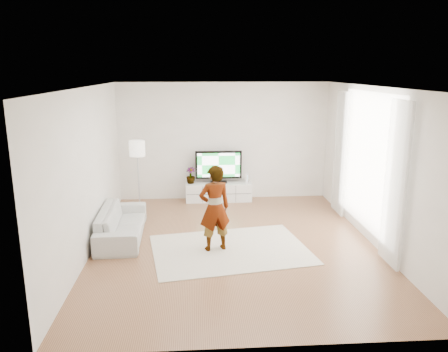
{
  "coord_description": "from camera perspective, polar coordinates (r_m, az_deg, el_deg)",
  "views": [
    {
      "loc": [
        -0.68,
        -7.33,
        3.08
      ],
      "look_at": [
        -0.16,
        0.4,
        1.19
      ],
      "focal_mm": 35.0,
      "sensor_mm": 36.0,
      "label": 1
    }
  ],
  "objects": [
    {
      "name": "floor",
      "position": [
        7.98,
        1.38,
        -8.97
      ],
      "size": [
        6.0,
        6.0,
        0.0
      ],
      "primitive_type": "plane",
      "color": "#9C6A46",
      "rests_on": "ground"
    },
    {
      "name": "ceiling",
      "position": [
        7.37,
        1.51,
        11.55
      ],
      "size": [
        6.0,
        6.0,
        0.0
      ],
      "primitive_type": "plane",
      "color": "white",
      "rests_on": "wall_back"
    },
    {
      "name": "wall_left",
      "position": [
        7.74,
        -17.32,
        0.56
      ],
      "size": [
        0.02,
        6.0,
        2.8
      ],
      "primitive_type": "cube",
      "color": "white",
      "rests_on": "floor"
    },
    {
      "name": "wall_right",
      "position": [
        8.17,
        19.19,
        1.09
      ],
      "size": [
        0.02,
        6.0,
        2.8
      ],
      "primitive_type": "cube",
      "color": "white",
      "rests_on": "floor"
    },
    {
      "name": "wall_back",
      "position": [
        10.49,
        -0.06,
        4.52
      ],
      "size": [
        5.0,
        0.02,
        2.8
      ],
      "primitive_type": "cube",
      "color": "white",
      "rests_on": "floor"
    },
    {
      "name": "wall_front",
      "position": [
        4.7,
        4.82,
        -7.29
      ],
      "size": [
        5.0,
        0.02,
        2.8
      ],
      "primitive_type": "cube",
      "color": "white",
      "rests_on": "floor"
    },
    {
      "name": "window",
      "position": [
        8.42,
        18.31,
        1.87
      ],
      "size": [
        0.01,
        2.6,
        2.5
      ],
      "primitive_type": "cube",
      "color": "white",
      "rests_on": "wall_right"
    },
    {
      "name": "curtain_near",
      "position": [
        7.25,
        21.45,
        -1.04
      ],
      "size": [
        0.04,
        0.7,
        2.6
      ],
      "primitive_type": "cube",
      "color": "white",
      "rests_on": "floor"
    },
    {
      "name": "curtain_far",
      "position": [
        9.61,
        14.97,
        2.89
      ],
      "size": [
        0.04,
        0.7,
        2.6
      ],
      "primitive_type": "cube",
      "color": "white",
      "rests_on": "floor"
    },
    {
      "name": "media_console",
      "position": [
        10.51,
        -0.7,
        -2.05
      ],
      "size": [
        1.57,
        0.45,
        0.44
      ],
      "color": "white",
      "rests_on": "floor"
    },
    {
      "name": "television",
      "position": [
        10.38,
        -0.72,
        1.38
      ],
      "size": [
        1.1,
        0.22,
        0.77
      ],
      "color": "black",
      "rests_on": "media_console"
    },
    {
      "name": "game_console",
      "position": [
        10.48,
        3.05,
        -0.22
      ],
      "size": [
        0.09,
        0.17,
        0.23
      ],
      "rotation": [
        0.0,
        0.0,
        -0.22
      ],
      "color": "white",
      "rests_on": "media_console"
    },
    {
      "name": "potted_plant",
      "position": [
        10.39,
        -4.39,
        0.08
      ],
      "size": [
        0.22,
        0.22,
        0.38
      ],
      "primitive_type": "imported",
      "rotation": [
        0.0,
        0.0,
        -0.04
      ],
      "color": "#3F7238",
      "rests_on": "media_console"
    },
    {
      "name": "rug",
      "position": [
        7.77,
        0.81,
        -9.56
      ],
      "size": [
        2.95,
        2.33,
        0.01
      ],
      "primitive_type": "cube",
      "rotation": [
        0.0,
        0.0,
        0.16
      ],
      "color": "beige",
      "rests_on": "floor"
    },
    {
      "name": "player",
      "position": [
        7.5,
        -1.23,
        -4.22
      ],
      "size": [
        0.63,
        0.5,
        1.51
      ],
      "primitive_type": "imported",
      "rotation": [
        0.0,
        0.0,
        3.41
      ],
      "color": "#334772",
      "rests_on": "rug"
    },
    {
      "name": "sofa",
      "position": [
        8.43,
        -13.22,
        -6.02
      ],
      "size": [
        0.83,
        1.97,
        0.57
      ],
      "primitive_type": "imported",
      "rotation": [
        0.0,
        0.0,
        1.6
      ],
      "color": "beige",
      "rests_on": "floor"
    },
    {
      "name": "floor_lamp",
      "position": [
        9.84,
        -11.26,
        3.15
      ],
      "size": [
        0.35,
        0.35,
        1.56
      ],
      "color": "silver",
      "rests_on": "floor"
    }
  ]
}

